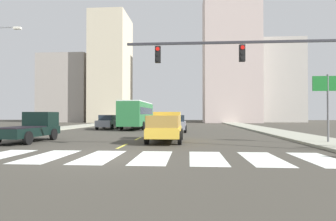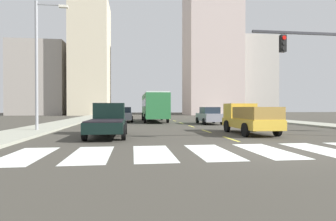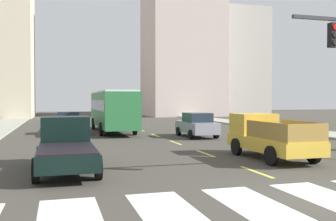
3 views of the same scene
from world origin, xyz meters
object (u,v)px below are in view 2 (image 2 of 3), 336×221
(sedan_far, at_px, (209,116))
(sedan_mid, at_px, (124,115))
(pickup_stakebed, at_px, (247,119))
(streetlight_left, at_px, (39,60))
(city_bus, at_px, (154,105))
(pickup_dark, at_px, (108,121))

(sedan_far, xyz_separation_m, sedan_mid, (-8.65, 5.16, 0.00))
(pickup_stakebed, distance_m, streetlight_left, 14.67)
(city_bus, xyz_separation_m, streetlight_left, (-8.96, -12.86, 3.02))
(sedan_mid, height_order, streetlight_left, streetlight_left)
(pickup_stakebed, height_order, city_bus, city_bus)
(sedan_far, distance_m, streetlight_left, 16.30)
(pickup_stakebed, xyz_separation_m, sedan_far, (0.27, 9.94, -0.08))
(pickup_stakebed, relative_size, city_bus, 0.48)
(streetlight_left, bearing_deg, pickup_stakebed, -11.65)
(pickup_dark, bearing_deg, city_bus, 77.66)
(pickup_dark, height_order, city_bus, city_bus)
(pickup_stakebed, distance_m, pickup_dark, 8.90)
(pickup_dark, xyz_separation_m, sedan_far, (9.14, 10.66, -0.06))
(pickup_stakebed, bearing_deg, sedan_mid, 118.49)
(pickup_stakebed, distance_m, city_bus, 16.47)
(pickup_stakebed, height_order, sedan_far, pickup_stakebed)
(pickup_stakebed, relative_size, pickup_dark, 1.00)
(city_bus, xyz_separation_m, sedan_far, (5.13, -5.77, -1.09))
(pickup_dark, relative_size, sedan_mid, 1.18)
(pickup_dark, distance_m, sedan_far, 14.05)
(sedan_far, relative_size, streetlight_left, 0.49)
(pickup_dark, bearing_deg, pickup_stakebed, 6.06)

